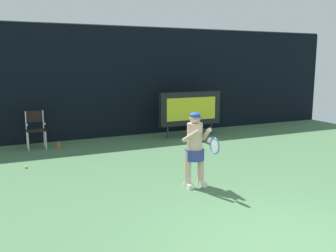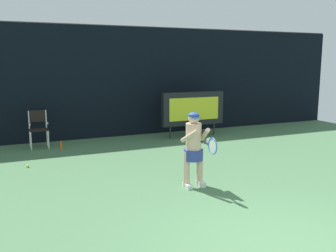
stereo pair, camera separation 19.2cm
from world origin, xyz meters
The scene contains 8 objects.
backdrop_screen centered at (0.00, 8.50, 1.81)m, with size 18.00×0.12×3.66m.
scoreboard centered at (2.40, 7.39, 0.95)m, with size 2.20×0.21×1.50m.
umpire_chair centered at (-2.47, 7.76, 0.62)m, with size 0.52×0.44×1.08m.
water_bottle centered at (-1.92, 7.25, 0.12)m, with size 0.07×0.07×0.27m.
tennis_player centered at (0.07, 2.85, 0.83)m, with size 0.53×0.61×1.51m.
tennis_racket centered at (0.11, 2.21, 0.97)m, with size 0.03×0.60×0.31m.
tennis_ball_loose centered at (1.48, 5.31, 0.03)m, with size 0.07×0.07×0.07m.
tennis_ball_spare centered at (-2.92, 5.65, 0.03)m, with size 0.07×0.07×0.07m.
Camera 1 is at (-3.48, -3.52, 2.50)m, focal length 40.04 mm.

